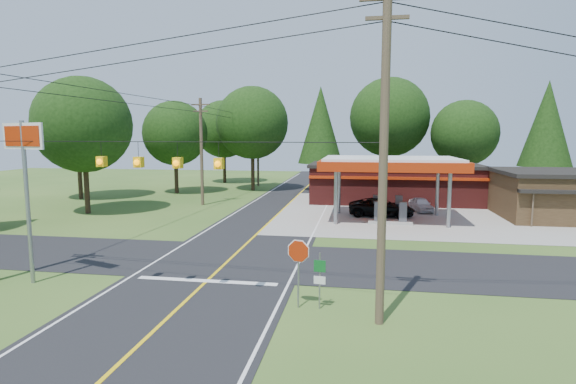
# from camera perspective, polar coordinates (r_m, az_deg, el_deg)

# --- Properties ---
(ground) EXTENTS (120.00, 120.00, 0.00)m
(ground) POSITION_cam_1_polar(r_m,az_deg,el_deg) (24.23, -7.41, -8.54)
(ground) COLOR #30551E
(ground) RESTS_ON ground
(main_highway) EXTENTS (8.00, 120.00, 0.02)m
(main_highway) POSITION_cam_1_polar(r_m,az_deg,el_deg) (24.23, -7.41, -8.52)
(main_highway) COLOR black
(main_highway) RESTS_ON ground
(cross_road) EXTENTS (70.00, 7.00, 0.02)m
(cross_road) POSITION_cam_1_polar(r_m,az_deg,el_deg) (24.22, -7.41, -8.51)
(cross_road) COLOR black
(cross_road) RESTS_ON ground
(lane_center_yellow) EXTENTS (0.15, 110.00, 0.00)m
(lane_center_yellow) POSITION_cam_1_polar(r_m,az_deg,el_deg) (24.22, -7.41, -8.48)
(lane_center_yellow) COLOR yellow
(lane_center_yellow) RESTS_ON main_highway
(gas_canopy) EXTENTS (10.60, 7.40, 4.88)m
(gas_canopy) POSITION_cam_1_polar(r_m,az_deg,el_deg) (35.48, 12.83, 3.32)
(gas_canopy) COLOR gray
(gas_canopy) RESTS_ON ground
(convenience_store) EXTENTS (16.40, 7.55, 3.80)m
(convenience_store) POSITION_cam_1_polar(r_m,az_deg,el_deg) (45.67, 13.23, 1.16)
(convenience_store) COLOR #5C1C1A
(convenience_store) RESTS_ON ground
(utility_pole_near_right) EXTENTS (1.80, 0.30, 11.50)m
(utility_pole_near_right) POSITION_cam_1_polar(r_m,az_deg,el_deg) (15.37, 12.04, 4.88)
(utility_pole_near_right) COLOR #473828
(utility_pole_near_right) RESTS_ON ground
(utility_pole_far_left) EXTENTS (1.80, 0.30, 10.00)m
(utility_pole_far_left) POSITION_cam_1_polar(r_m,az_deg,el_deg) (42.97, -10.93, 5.25)
(utility_pole_far_left) COLOR #473828
(utility_pole_far_left) RESTS_ON ground
(utility_pole_north) EXTENTS (0.30, 0.30, 9.50)m
(utility_pole_north) POSITION_cam_1_polar(r_m,az_deg,el_deg) (58.87, -3.84, 5.40)
(utility_pole_north) COLOR #473828
(utility_pole_north) RESTS_ON ground
(overhead_beacons) EXTENTS (17.04, 2.04, 1.03)m
(overhead_beacons) POSITION_cam_1_polar(r_m,az_deg,el_deg) (18.08, -16.26, 5.87)
(overhead_beacons) COLOR black
(overhead_beacons) RESTS_ON ground
(treeline_backdrop) EXTENTS (70.27, 51.59, 13.30)m
(treeline_backdrop) POSITION_cam_1_polar(r_m,az_deg,el_deg) (46.73, 1.92, 8.32)
(treeline_backdrop) COLOR #332316
(treeline_backdrop) RESTS_ON ground
(suv_car) EXTENTS (5.39, 5.39, 1.47)m
(suv_car) POSITION_cam_1_polar(r_m,az_deg,el_deg) (37.33, 11.77, -1.93)
(suv_car) COLOR black
(suv_car) RESTS_ON ground
(sedan_car) EXTENTS (4.09, 4.09, 1.19)m
(sedan_car) POSITION_cam_1_polar(r_m,az_deg,el_deg) (40.62, 16.52, -1.55)
(sedan_car) COLOR white
(sedan_car) RESTS_ON ground
(big_stop_sign) EXTENTS (2.56, 0.90, 7.18)m
(big_stop_sign) POSITION_cam_1_polar(r_m,az_deg,el_deg) (22.53, -30.47, 3.23)
(big_stop_sign) COLOR gray
(big_stop_sign) RESTS_ON ground
(octagonal_stop_sign) EXTENTS (0.90, 0.27, 2.68)m
(octagonal_stop_sign) POSITION_cam_1_polar(r_m,az_deg,el_deg) (17.08, 1.32, -8.19)
(octagonal_stop_sign) COLOR gray
(octagonal_stop_sign) RESTS_ON ground
(route_sign_post) EXTENTS (0.45, 0.11, 2.18)m
(route_sign_post) POSITION_cam_1_polar(r_m,az_deg,el_deg) (17.19, 4.04, -10.57)
(route_sign_post) COLOR gray
(route_sign_post) RESTS_ON ground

